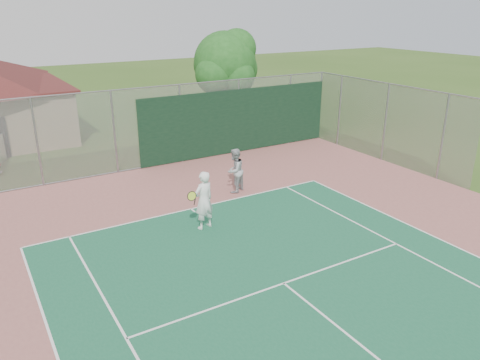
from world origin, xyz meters
name	(u,v)px	position (x,y,z in m)	size (l,w,h in m)	color
back_fence	(183,126)	(2.11, 16.98, 1.67)	(20.08, 0.11, 3.53)	gray
side_fence_right	(385,123)	(10.00, 12.50, 1.75)	(0.08, 9.00, 3.50)	gray
tree	(226,65)	(6.59, 20.96, 3.68)	(4.02, 3.80, 5.60)	#341F13
player_white_front	(204,201)	(-0.28, 10.31, 0.95)	(1.09, 0.66, 1.89)	white
player_grey_back	(235,171)	(2.15, 12.52, 0.85)	(1.02, 0.95, 1.69)	#A1A4A6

